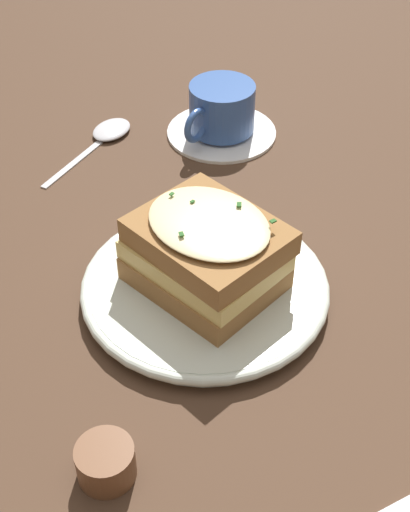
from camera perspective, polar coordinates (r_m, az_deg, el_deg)
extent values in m
plane|color=#473021|center=(0.66, 0.64, -5.23)|extent=(2.40, 2.40, 0.00)
cylinder|color=silver|center=(0.67, 0.00, -2.64)|extent=(0.22, 0.22, 0.02)
torus|color=silver|center=(0.67, 0.00, -2.42)|extent=(0.23, 0.23, 0.01)
cube|color=olive|center=(0.66, 0.00, -1.34)|extent=(0.14, 0.15, 0.02)
cube|color=#E0C16B|center=(0.64, 0.00, 0.05)|extent=(0.14, 0.16, 0.02)
cube|color=olive|center=(0.63, 0.30, 1.57)|extent=(0.14, 0.16, 0.02)
ellipsoid|color=beige|center=(0.62, 0.30, 2.72)|extent=(0.13, 0.14, 0.01)
cube|color=#2D6028|center=(0.63, 3.05, 4.05)|extent=(0.01, 0.01, 0.00)
cube|color=#2D6028|center=(0.65, -2.69, 4.98)|extent=(0.01, 0.00, 0.00)
cube|color=#2D6028|center=(0.60, -1.94, 1.71)|extent=(0.01, 0.01, 0.00)
cube|color=#2D6028|center=(0.64, -1.01, 4.39)|extent=(0.00, 0.00, 0.00)
cube|color=#2D6028|center=(0.62, 5.46, 2.80)|extent=(0.01, 0.01, 0.00)
cylinder|color=white|center=(0.90, 1.33, 9.97)|extent=(0.14, 0.14, 0.01)
cylinder|color=#33569E|center=(0.89, 1.37, 11.80)|extent=(0.08, 0.08, 0.06)
cylinder|color=#381E0F|center=(0.87, 1.39, 13.05)|extent=(0.07, 0.07, 0.00)
torus|color=#33569E|center=(0.85, -0.69, 10.40)|extent=(0.04, 0.02, 0.04)
cube|color=silver|center=(0.86, -10.54, 7.29)|extent=(0.11, 0.02, 0.00)
ellipsoid|color=silver|center=(0.91, -7.49, 10.00)|extent=(0.06, 0.05, 0.01)
cylinder|color=brown|center=(0.55, -7.95, -16.02)|extent=(0.04, 0.04, 0.03)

